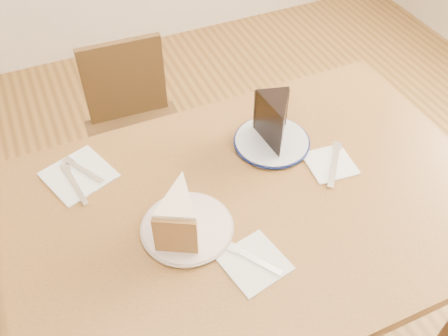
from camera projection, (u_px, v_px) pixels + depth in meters
table at (252, 227)px, 1.30m from camera, size 1.20×0.80×0.75m
chair_far at (137, 131)px, 1.92m from camera, size 0.38×0.38×0.73m
plate_cream at (187, 228)px, 1.17m from camera, size 0.21×0.21×0.01m
plate_navy at (272, 142)px, 1.37m from camera, size 0.20×0.20×0.01m
carrot_cake at (180, 211)px, 1.13m from camera, size 0.14×0.16×0.10m
chocolate_cake at (276, 125)px, 1.32m from camera, size 0.12×0.15×0.12m
napkin_cream at (254, 263)px, 1.10m from camera, size 0.15×0.15×0.00m
napkin_navy at (330, 163)px, 1.32m from camera, size 0.13×0.13×0.00m
napkin_spare at (79, 175)px, 1.29m from camera, size 0.20×0.20×0.00m
fork_cream at (254, 259)px, 1.11m from camera, size 0.09×0.12×0.00m
knife_navy at (334, 164)px, 1.31m from camera, size 0.12×0.14×0.00m
fork_spare at (84, 170)px, 1.29m from camera, size 0.08×0.13×0.00m
knife_spare at (75, 184)px, 1.26m from camera, size 0.04×0.16×0.00m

